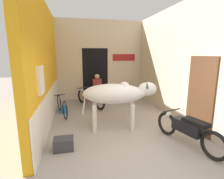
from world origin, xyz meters
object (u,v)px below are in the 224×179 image
(cow, at_px, (117,94))
(motorcycle_near, at_px, (187,129))
(crate, at_px, (64,144))
(bicycle, at_px, (62,106))
(plastic_stool, at_px, (91,96))
(shopkeeper_seated, at_px, (97,87))
(bucket, at_px, (64,109))
(motorcycle_far, at_px, (90,97))

(cow, distance_m, motorcycle_near, 1.97)
(motorcycle_near, bearing_deg, crate, 171.58)
(bicycle, bearing_deg, plastic_stool, 54.90)
(cow, bearing_deg, plastic_stool, 97.67)
(shopkeeper_seated, xyz_separation_m, bucket, (-1.44, -1.42, -0.53))
(bicycle, xyz_separation_m, crate, (0.19, -2.47, -0.19))
(motorcycle_far, height_order, crate, motorcycle_far)
(motorcycle_near, height_order, plastic_stool, motorcycle_near)
(bucket, bearing_deg, crate, -87.48)
(plastic_stool, bearing_deg, crate, -103.66)
(motorcycle_far, xyz_separation_m, crate, (-0.91, -3.29, -0.27))
(crate, height_order, bucket, crate)
(plastic_stool, height_order, crate, plastic_stool)
(bicycle, distance_m, crate, 2.49)
(cow, relative_size, plastic_stool, 5.00)
(motorcycle_near, bearing_deg, plastic_stool, 111.81)
(bicycle, height_order, crate, bicycle)
(shopkeeper_seated, relative_size, crate, 2.85)
(shopkeeper_seated, height_order, bucket, shopkeeper_seated)
(shopkeeper_seated, bearing_deg, motorcycle_near, -71.11)
(plastic_stool, distance_m, bucket, 1.91)
(cow, height_order, bucket, cow)
(bicycle, height_order, bucket, bicycle)
(crate, relative_size, bucket, 1.69)
(motorcycle_near, xyz_separation_m, shopkeeper_seated, (-1.54, 4.49, 0.24))
(motorcycle_far, height_order, plastic_stool, motorcycle_far)
(bicycle, relative_size, plastic_stool, 3.80)
(bicycle, height_order, plastic_stool, bicycle)
(bucket, bearing_deg, cow, -48.86)
(crate, bearing_deg, shopkeeper_seated, 72.03)
(motorcycle_near, height_order, bicycle, motorcycle_near)
(motorcycle_near, distance_m, bicycle, 4.20)
(cow, xyz_separation_m, bicycle, (-1.65, 1.64, -0.71))
(motorcycle_far, height_order, shopkeeper_seated, shopkeeper_seated)
(bicycle, bearing_deg, bucket, 68.48)
(bucket, bearing_deg, motorcycle_near, -45.90)
(motorcycle_far, height_order, bucket, motorcycle_far)
(cow, bearing_deg, motorcycle_far, 102.70)
(plastic_stool, xyz_separation_m, bucket, (-1.13, -1.53, -0.10))
(cow, bearing_deg, motorcycle_near, -42.11)
(cow, bearing_deg, shopkeeper_seated, 92.59)
(motorcycle_near, bearing_deg, bucket, 134.10)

